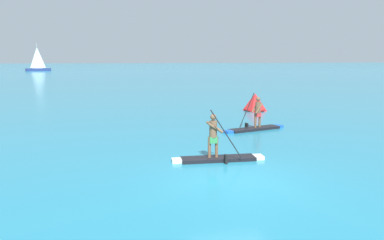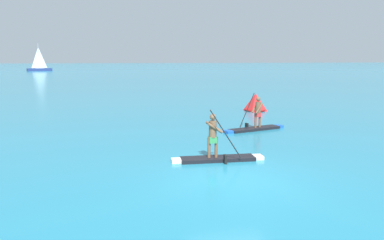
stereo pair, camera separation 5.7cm
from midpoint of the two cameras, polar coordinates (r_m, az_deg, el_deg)
name	(u,v)px [view 1 (the left image)]	position (r m, az deg, el deg)	size (l,w,h in m)	color
ground	(234,179)	(10.99, 6.41, -9.05)	(440.00, 440.00, 0.00)	teal
paddleboarder_mid_center	(217,152)	(12.74, 3.79, -4.88)	(3.21, 0.85, 1.86)	black
paddleboarder_far_right	(255,124)	(18.30, 9.57, -0.58)	(3.35, 1.43, 1.81)	black
race_marker_buoy	(255,103)	(24.91, 9.60, 2.59)	(1.63, 1.63, 1.15)	red
sailboat_left_horizon	(38,68)	(104.26, -22.62, 7.42)	(6.20, 3.92, 7.05)	navy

